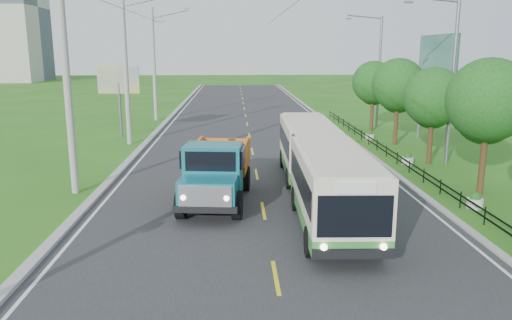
{
  "coord_description": "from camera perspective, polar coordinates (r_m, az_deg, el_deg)",
  "views": [
    {
      "loc": [
        -1.13,
        -12.97,
        6.26
      ],
      "look_at": [
        -0.26,
        6.86,
        1.9
      ],
      "focal_mm": 35.0,
      "sensor_mm": 36.0,
      "label": 1
    }
  ],
  "objects": [
    {
      "name": "ground",
      "position": [
        14.44,
        2.28,
        -13.31
      ],
      "size": [
        240.0,
        240.0,
        0.0
      ],
      "primitive_type": "plane",
      "color": "#275F16",
      "rests_on": "ground"
    },
    {
      "name": "road",
      "position": [
        33.57,
        -0.56,
        1.67
      ],
      "size": [
        14.0,
        120.0,
        0.02
      ],
      "primitive_type": "cube",
      "color": "#28282B",
      "rests_on": "ground"
    },
    {
      "name": "curb_left",
      "position": [
        34.09,
        -12.75,
        1.63
      ],
      "size": [
        0.4,
        120.0,
        0.15
      ],
      "primitive_type": "cube",
      "color": "#9E9E99",
      "rests_on": "ground"
    },
    {
      "name": "curb_right",
      "position": [
        34.55,
        11.38,
        1.8
      ],
      "size": [
        0.3,
        120.0,
        0.1
      ],
      "primitive_type": "cube",
      "color": "#9E9E99",
      "rests_on": "ground"
    },
    {
      "name": "edge_line_left",
      "position": [
        34.0,
        -11.83,
        1.56
      ],
      "size": [
        0.12,
        120.0,
        0.0
      ],
      "primitive_type": "cube",
      "color": "silver",
      "rests_on": "road"
    },
    {
      "name": "edge_line_right",
      "position": [
        34.44,
        10.57,
        1.75
      ],
      "size": [
        0.12,
        120.0,
        0.0
      ],
      "primitive_type": "cube",
      "color": "silver",
      "rests_on": "road"
    },
    {
      "name": "centre_dash",
      "position": [
        14.43,
        2.28,
        -13.23
      ],
      "size": [
        0.12,
        2.2,
        0.0
      ],
      "primitive_type": "cube",
      "color": "yellow",
      "rests_on": "road"
    },
    {
      "name": "railing_right",
      "position": [
        29.09,
        15.82,
        0.09
      ],
      "size": [
        0.04,
        40.0,
        0.6
      ],
      "primitive_type": "cube",
      "color": "black",
      "rests_on": "ground"
    },
    {
      "name": "pole_near",
      "position": [
        23.12,
        -20.74,
        8.71
      ],
      "size": [
        3.51,
        0.32,
        10.0
      ],
      "color": "gray",
      "rests_on": "ground"
    },
    {
      "name": "pole_mid",
      "position": [
        34.73,
        -14.61,
        10.08
      ],
      "size": [
        3.51,
        0.32,
        10.0
      ],
      "color": "gray",
      "rests_on": "ground"
    },
    {
      "name": "pole_far",
      "position": [
        46.53,
        -11.55,
        10.72
      ],
      "size": [
        3.51,
        0.32,
        10.0
      ],
      "color": "gray",
      "rests_on": "ground"
    },
    {
      "name": "tree_third",
      "position": [
        23.91,
        24.98,
        5.78
      ],
      "size": [
        3.6,
        3.62,
        6.0
      ],
      "color": "#382314",
      "rests_on": "ground"
    },
    {
      "name": "tree_fourth",
      "position": [
        29.37,
        19.58,
        6.46
      ],
      "size": [
        3.24,
        3.31,
        5.4
      ],
      "color": "#382314",
      "rests_on": "ground"
    },
    {
      "name": "tree_fifth",
      "position": [
        34.97,
        15.95,
        7.98
      ],
      "size": [
        3.48,
        3.52,
        5.8
      ],
      "color": "#382314",
      "rests_on": "ground"
    },
    {
      "name": "tree_back",
      "position": [
        40.71,
        13.28,
        8.4
      ],
      "size": [
        3.3,
        3.36,
        5.5
      ],
      "color": "#382314",
      "rests_on": "ground"
    },
    {
      "name": "streetlight_mid",
      "position": [
        29.46,
        21.3,
        8.92
      ],
      "size": [
        3.02,
        0.2,
        9.07
      ],
      "color": "slate",
      "rests_on": "ground"
    },
    {
      "name": "streetlight_far",
      "position": [
        42.65,
        13.72,
        10.23
      ],
      "size": [
        3.02,
        0.2,
        9.07
      ],
      "color": "slate",
      "rests_on": "ground"
    },
    {
      "name": "planter_near",
      "position": [
        22.14,
        23.73,
        -4.34
      ],
      "size": [
        0.64,
        0.64,
        0.67
      ],
      "color": "silver",
      "rests_on": "ground"
    },
    {
      "name": "planter_mid",
      "position": [
        29.29,
        16.94,
        0.08
      ],
      "size": [
        0.64,
        0.64,
        0.67
      ],
      "color": "silver",
      "rests_on": "ground"
    },
    {
      "name": "planter_far",
      "position": [
        36.78,
        12.86,
        2.74
      ],
      "size": [
        0.64,
        0.64,
        0.67
      ],
      "color": "silver",
      "rests_on": "ground"
    },
    {
      "name": "billboard_left",
      "position": [
        37.98,
        -15.42,
        8.34
      ],
      "size": [
        3.0,
        0.2,
        5.2
      ],
      "color": "slate",
      "rests_on": "ground"
    },
    {
      "name": "billboard_right",
      "position": [
        35.61,
        19.96,
        10.19
      ],
      "size": [
        0.24,
        6.0,
        7.3
      ],
      "color": "slate",
      "rests_on": "ground"
    },
    {
      "name": "bus",
      "position": [
        21.12,
        7.17,
        -0.2
      ],
      "size": [
        2.79,
        14.63,
        2.81
      ],
      "rotation": [
        0.0,
        0.0,
        -0.03
      ],
      "color": "#348234",
      "rests_on": "ground"
    },
    {
      "name": "dump_truck",
      "position": [
        20.84,
        -4.54,
        -0.87
      ],
      "size": [
        3.0,
        6.49,
        2.64
      ],
      "rotation": [
        0.0,
        0.0,
        -0.1
      ],
      "color": "#136472",
      "rests_on": "ground"
    }
  ]
}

